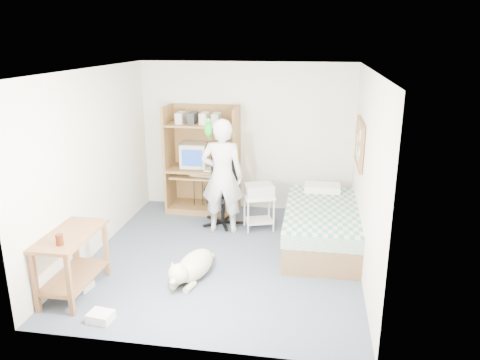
{
  "coord_description": "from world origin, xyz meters",
  "views": [
    {
      "loc": [
        1.14,
        -5.71,
        2.9
      ],
      "look_at": [
        0.19,
        0.19,
        1.05
      ],
      "focal_mm": 35.0,
      "sensor_mm": 36.0,
      "label": 1
    }
  ],
  "objects_px": {
    "dog": "(193,266)",
    "printer_cart": "(259,207)",
    "computer_hutch": "(203,164)",
    "person": "(222,176)",
    "side_desk": "(72,254)",
    "bed": "(321,226)",
    "office_chair": "(223,201)"
  },
  "relations": [
    {
      "from": "computer_hutch",
      "to": "dog",
      "type": "height_order",
      "value": "computer_hutch"
    },
    {
      "from": "bed",
      "to": "office_chair",
      "type": "distance_m",
      "value": 1.65
    },
    {
      "from": "bed",
      "to": "dog",
      "type": "bearing_deg",
      "value": -140.47
    },
    {
      "from": "side_desk",
      "to": "dog",
      "type": "relative_size",
      "value": 0.95
    },
    {
      "from": "computer_hutch",
      "to": "printer_cart",
      "type": "relative_size",
      "value": 3.28
    },
    {
      "from": "office_chair",
      "to": "dog",
      "type": "height_order",
      "value": "office_chair"
    },
    {
      "from": "computer_hutch",
      "to": "printer_cart",
      "type": "xyz_separation_m",
      "value": [
        1.04,
        -0.7,
        -0.46
      ]
    },
    {
      "from": "computer_hutch",
      "to": "side_desk",
      "type": "bearing_deg",
      "value": -106.14
    },
    {
      "from": "side_desk",
      "to": "office_chair",
      "type": "distance_m",
      "value": 2.71
    },
    {
      "from": "person",
      "to": "printer_cart",
      "type": "relative_size",
      "value": 3.2
    },
    {
      "from": "person",
      "to": "side_desk",
      "type": "bearing_deg",
      "value": 53.72
    },
    {
      "from": "side_desk",
      "to": "printer_cart",
      "type": "xyz_separation_m",
      "value": [
        1.89,
        2.24,
        -0.13
      ]
    },
    {
      "from": "computer_hutch",
      "to": "bed",
      "type": "height_order",
      "value": "computer_hutch"
    },
    {
      "from": "bed",
      "to": "computer_hutch",
      "type": "bearing_deg",
      "value": 150.71
    },
    {
      "from": "bed",
      "to": "person",
      "type": "height_order",
      "value": "person"
    },
    {
      "from": "computer_hutch",
      "to": "office_chair",
      "type": "height_order",
      "value": "computer_hutch"
    },
    {
      "from": "computer_hutch",
      "to": "dog",
      "type": "relative_size",
      "value": 1.72
    },
    {
      "from": "dog",
      "to": "printer_cart",
      "type": "relative_size",
      "value": 1.91
    },
    {
      "from": "side_desk",
      "to": "printer_cart",
      "type": "relative_size",
      "value": 1.82
    },
    {
      "from": "dog",
      "to": "printer_cart",
      "type": "bearing_deg",
      "value": 84.79
    },
    {
      "from": "computer_hutch",
      "to": "printer_cart",
      "type": "bearing_deg",
      "value": -33.67
    },
    {
      "from": "dog",
      "to": "printer_cart",
      "type": "distance_m",
      "value": 1.84
    },
    {
      "from": "side_desk",
      "to": "office_chair",
      "type": "bearing_deg",
      "value": 61.35
    },
    {
      "from": "printer_cart",
      "to": "office_chair",
      "type": "bearing_deg",
      "value": 147.72
    },
    {
      "from": "side_desk",
      "to": "dog",
      "type": "xyz_separation_m",
      "value": [
        1.28,
        0.52,
        -0.32
      ]
    },
    {
      "from": "computer_hutch",
      "to": "person",
      "type": "bearing_deg",
      "value": -59.8
    },
    {
      "from": "computer_hutch",
      "to": "person",
      "type": "xyz_separation_m",
      "value": [
        0.5,
        -0.87,
        0.06
      ]
    },
    {
      "from": "person",
      "to": "bed",
      "type": "bearing_deg",
      "value": 167.15
    },
    {
      "from": "bed",
      "to": "person",
      "type": "relative_size",
      "value": 1.15
    },
    {
      "from": "computer_hutch",
      "to": "printer_cart",
      "type": "height_order",
      "value": "computer_hutch"
    },
    {
      "from": "bed",
      "to": "side_desk",
      "type": "height_order",
      "value": "side_desk"
    },
    {
      "from": "bed",
      "to": "side_desk",
      "type": "xyz_separation_m",
      "value": [
        -2.85,
        -1.82,
        0.21
      ]
    }
  ]
}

